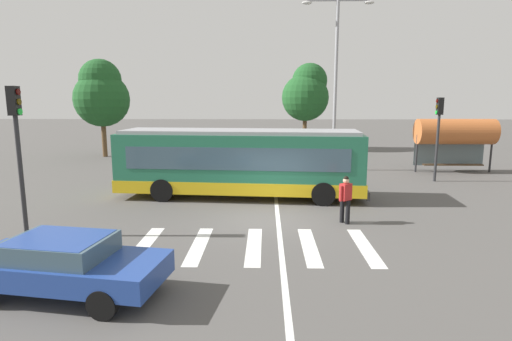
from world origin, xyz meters
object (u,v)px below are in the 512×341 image
(parked_car_silver, at_px, (236,147))
(background_tree_left, at_px, (101,94))
(city_transit_bus, at_px, (240,163))
(twin_arm_street_lamp, at_px, (336,69))
(parked_car_champagne, at_px, (271,147))
(traffic_light_far_corner, at_px, (438,125))
(traffic_light_near_corner, at_px, (18,137))
(background_tree_right, at_px, (307,93))
(parked_car_white, at_px, (307,147))
(foreground_sedan, at_px, (63,263))
(pedestrian_crossing_street, at_px, (345,197))
(bus_stop_shelter, at_px, (455,133))

(parked_car_silver, relative_size, background_tree_left, 0.62)
(city_transit_bus, relative_size, twin_arm_street_lamp, 1.09)
(parked_car_champagne, height_order, traffic_light_far_corner, traffic_light_far_corner)
(traffic_light_near_corner, xyz_separation_m, background_tree_right, (11.34, 23.91, 1.78))
(parked_car_silver, height_order, background_tree_right, background_tree_right)
(city_transit_bus, xyz_separation_m, parked_car_champagne, (1.57, 13.63, -0.82))
(traffic_light_far_corner, distance_m, background_tree_left, 23.78)
(parked_car_white, distance_m, background_tree_left, 16.25)
(parked_car_champagne, bearing_deg, twin_arm_street_lamp, -58.53)
(traffic_light_far_corner, bearing_deg, twin_arm_street_lamp, 145.04)
(city_transit_bus, height_order, parked_car_silver, city_transit_bus)
(city_transit_bus, bearing_deg, twin_arm_street_lamp, 53.91)
(parked_car_silver, xyz_separation_m, background_tree_right, (5.87, 4.74, 4.23))
(parked_car_silver, height_order, parked_car_champagne, same)
(city_transit_bus, relative_size, background_tree_left, 1.51)
(foreground_sedan, relative_size, background_tree_right, 0.63)
(parked_car_white, xyz_separation_m, background_tree_right, (0.40, 5.14, 4.23))
(pedestrian_crossing_street, bearing_deg, parked_car_silver, 106.42)
(parked_car_white, bearing_deg, background_tree_left, 179.59)
(pedestrian_crossing_street, height_order, parked_car_silver, pedestrian_crossing_street)
(bus_stop_shelter, bearing_deg, background_tree_right, 124.75)
(parked_car_silver, relative_size, traffic_light_near_corner, 0.96)
(pedestrian_crossing_street, bearing_deg, city_transit_bus, 135.53)
(bus_stop_shelter, xyz_separation_m, background_tree_left, (-24.06, 6.40, 2.42))
(city_transit_bus, height_order, parked_car_white, city_transit_bus)
(city_transit_bus, xyz_separation_m, parked_car_silver, (-1.17, 13.60, -0.82))
(background_tree_left, height_order, background_tree_right, background_tree_right)
(pedestrian_crossing_street, distance_m, twin_arm_street_lamp, 12.55)
(city_transit_bus, distance_m, traffic_light_far_corner, 11.16)
(traffic_light_near_corner, bearing_deg, background_tree_right, 64.63)
(foreground_sedan, bearing_deg, bus_stop_shelter, 45.82)
(parked_car_white, relative_size, background_tree_left, 0.62)
(background_tree_left, xyz_separation_m, background_tree_right, (16.13, 5.03, 0.16))
(city_transit_bus, xyz_separation_m, twin_arm_street_lamp, (5.39, 7.39, 4.63))
(parked_car_silver, xyz_separation_m, parked_car_champagne, (2.74, 0.03, 0.00))
(bus_stop_shelter, distance_m, background_tree_right, 14.15)
(twin_arm_street_lamp, xyz_separation_m, background_tree_right, (-0.68, 10.94, -1.22))
(parked_car_silver, bearing_deg, parked_car_champagne, 0.72)
(parked_car_white, bearing_deg, traffic_light_far_corner, -56.88)
(background_tree_right, bearing_deg, twin_arm_street_lamp, -86.43)
(parked_car_champagne, bearing_deg, traffic_light_near_corner, -113.14)
(city_transit_bus, xyz_separation_m, background_tree_right, (4.71, 18.34, 3.41))
(parked_car_white, bearing_deg, pedestrian_crossing_street, -91.04)
(parked_car_champagne, xyz_separation_m, parked_car_white, (2.73, -0.44, 0.00))
(parked_car_silver, xyz_separation_m, bus_stop_shelter, (13.80, -6.69, 1.65))
(pedestrian_crossing_street, relative_size, traffic_light_near_corner, 0.36)
(foreground_sedan, bearing_deg, traffic_light_far_corner, 44.51)
(parked_car_silver, bearing_deg, traffic_light_far_corner, -40.01)
(city_transit_bus, bearing_deg, parked_car_white, 71.93)
(foreground_sedan, xyz_separation_m, traffic_light_far_corner, (13.75, 13.51, 2.26))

